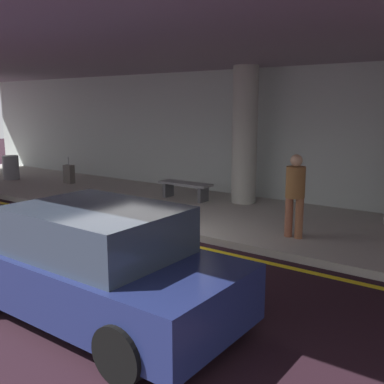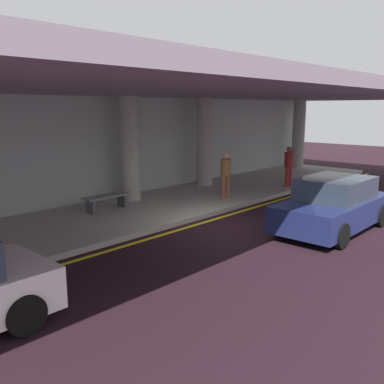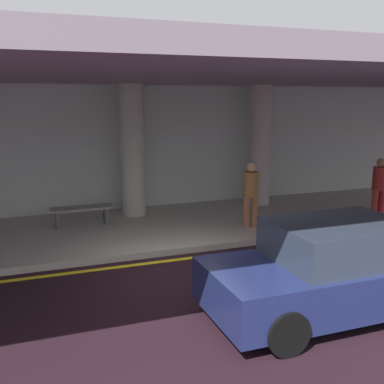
{
  "view_description": "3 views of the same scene",
  "coord_description": "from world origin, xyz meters",
  "px_view_note": "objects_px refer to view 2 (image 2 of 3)",
  "views": [
    {
      "loc": [
        5.97,
        -6.22,
        2.76
      ],
      "look_at": [
        0.43,
        1.34,
        0.95
      ],
      "focal_mm": 41.83,
      "sensor_mm": 36.0,
      "label": 1
    },
    {
      "loc": [
        -9.54,
        -7.42,
        3.4
      ],
      "look_at": [
        0.18,
        1.52,
        0.78
      ],
      "focal_mm": 39.78,
      "sensor_mm": 36.0,
      "label": 2
    },
    {
      "loc": [
        -2.87,
        -8.22,
        3.4
      ],
      "look_at": [
        0.84,
        1.82,
        1.22
      ],
      "focal_mm": 43.03,
      "sensor_mm": 36.0,
      "label": 3
    }
  ],
  "objects_px": {
    "person_waiting_for_ride": "(226,172)",
    "bench_metal": "(107,199)",
    "support_column_center": "(299,134)",
    "support_column_left_mid": "(204,142)",
    "support_column_far_left": "(130,149)",
    "car_navy": "(333,206)",
    "traveler_with_luggage": "(289,164)"
  },
  "relations": [
    {
      "from": "support_column_center",
      "to": "person_waiting_for_ride",
      "type": "xyz_separation_m",
      "value": [
        -9.51,
        -2.34,
        -0.86
      ]
    },
    {
      "from": "bench_metal",
      "to": "support_column_left_mid",
      "type": "bearing_deg",
      "value": 6.51
    },
    {
      "from": "person_waiting_for_ride",
      "to": "traveler_with_luggage",
      "type": "bearing_deg",
      "value": -179.36
    },
    {
      "from": "car_navy",
      "to": "traveler_with_luggage",
      "type": "relative_size",
      "value": 2.44
    },
    {
      "from": "car_navy",
      "to": "support_column_far_left",
      "type": "bearing_deg",
      "value": 101.91
    },
    {
      "from": "support_column_left_mid",
      "to": "bench_metal",
      "type": "height_order",
      "value": "support_column_left_mid"
    },
    {
      "from": "support_column_center",
      "to": "car_navy",
      "type": "bearing_deg",
      "value": -146.57
    },
    {
      "from": "support_column_left_mid",
      "to": "bench_metal",
      "type": "distance_m",
      "value": 5.76
    },
    {
      "from": "support_column_left_mid",
      "to": "support_column_center",
      "type": "relative_size",
      "value": 1.0
    },
    {
      "from": "support_column_left_mid",
      "to": "traveler_with_luggage",
      "type": "bearing_deg",
      "value": -52.34
    },
    {
      "from": "traveler_with_luggage",
      "to": "support_column_left_mid",
      "type": "bearing_deg",
      "value": -45.63
    },
    {
      "from": "car_navy",
      "to": "traveler_with_luggage",
      "type": "xyz_separation_m",
      "value": [
        4.5,
        4.02,
        0.4
      ]
    },
    {
      "from": "support_column_far_left",
      "to": "traveler_with_luggage",
      "type": "distance_m",
      "value": 6.82
    },
    {
      "from": "person_waiting_for_ride",
      "to": "bench_metal",
      "type": "height_order",
      "value": "person_waiting_for_ride"
    },
    {
      "from": "support_column_far_left",
      "to": "car_navy",
      "type": "relative_size",
      "value": 0.89
    },
    {
      "from": "support_column_far_left",
      "to": "car_navy",
      "type": "xyz_separation_m",
      "value": [
        1.66,
        -6.82,
        -1.26
      ]
    },
    {
      "from": "support_column_center",
      "to": "traveler_with_luggage",
      "type": "bearing_deg",
      "value": -154.35
    },
    {
      "from": "person_waiting_for_ride",
      "to": "support_column_center",
      "type": "bearing_deg",
      "value": -158.37
    },
    {
      "from": "support_column_center",
      "to": "traveler_with_luggage",
      "type": "distance_m",
      "value": 6.53
    },
    {
      "from": "support_column_left_mid",
      "to": "person_waiting_for_ride",
      "type": "height_order",
      "value": "support_column_left_mid"
    },
    {
      "from": "support_column_far_left",
      "to": "support_column_left_mid",
      "type": "height_order",
      "value": "same"
    },
    {
      "from": "traveler_with_luggage",
      "to": "bench_metal",
      "type": "bearing_deg",
      "value": -9.05
    },
    {
      "from": "person_waiting_for_ride",
      "to": "bench_metal",
      "type": "bearing_deg",
      "value": -15.26
    },
    {
      "from": "support_column_center",
      "to": "bench_metal",
      "type": "relative_size",
      "value": 2.28
    },
    {
      "from": "bench_metal",
      "to": "traveler_with_luggage",
      "type": "bearing_deg",
      "value": -15.76
    },
    {
      "from": "bench_metal",
      "to": "car_navy",
      "type": "bearing_deg",
      "value": -62.74
    },
    {
      "from": "support_column_left_mid",
      "to": "traveler_with_luggage",
      "type": "height_order",
      "value": "support_column_left_mid"
    },
    {
      "from": "support_column_center",
      "to": "bench_metal",
      "type": "height_order",
      "value": "support_column_center"
    },
    {
      "from": "car_navy",
      "to": "bench_metal",
      "type": "distance_m",
      "value": 6.97
    },
    {
      "from": "support_column_center",
      "to": "traveler_with_luggage",
      "type": "xyz_separation_m",
      "value": [
        -5.84,
        -2.8,
        -0.86
      ]
    },
    {
      "from": "traveler_with_luggage",
      "to": "person_waiting_for_ride",
      "type": "distance_m",
      "value": 3.7
    },
    {
      "from": "traveler_with_luggage",
      "to": "person_waiting_for_ride",
      "type": "xyz_separation_m",
      "value": [
        -3.67,
        0.46,
        0.0
      ]
    }
  ]
}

